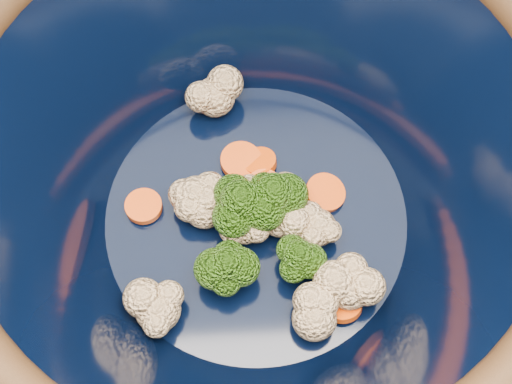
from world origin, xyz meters
The scene contains 3 objects.
counter centered at (0.00, 0.00, 0.45)m, with size 1.20×1.20×0.90m, color silver.
mixing_bowl centered at (-0.12, -0.01, 1.00)m, with size 0.48×0.48×0.17m.
vegetable_pile centered at (-0.12, -0.02, 0.96)m, with size 0.17×0.21×0.05m.
Camera 1 is at (-0.13, -0.21, 1.42)m, focal length 50.00 mm.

